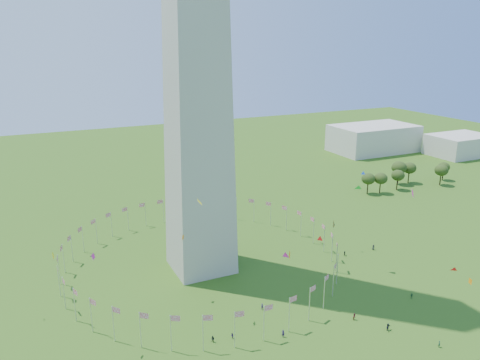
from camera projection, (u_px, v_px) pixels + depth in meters
name	position (u px, v px, depth m)	size (l,w,h in m)	color
flag_ring	(201.00, 253.00, 139.57)	(80.24, 80.24, 9.00)	silver
gov_building_east_a	(373.00, 138.00, 286.32)	(50.00, 30.00, 16.00)	beige
gov_building_east_b	(460.00, 145.00, 277.13)	(35.00, 25.00, 12.00)	beige
crowd	(316.00, 343.00, 103.90)	(88.73, 69.78, 1.92)	#5D1518
kites_aloft	(284.00, 228.00, 120.37)	(104.19, 57.47, 29.07)	green
tree_line_east	(405.00, 177.00, 216.82)	(52.95, 16.06, 10.94)	#37501A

